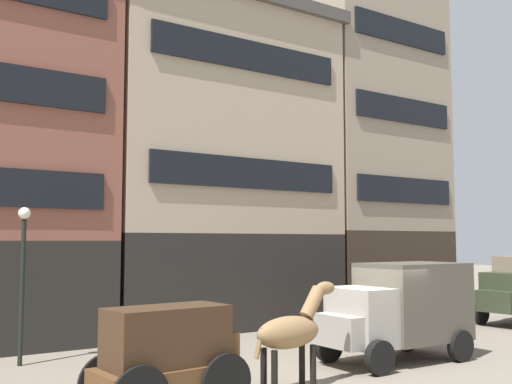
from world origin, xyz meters
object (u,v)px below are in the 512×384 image
Objects in this scene: draft_horse at (292,331)px; streetlamp_curbside at (23,262)px; cargo_wagon at (169,350)px; delivery_truck_near at (398,308)px; sedan_dark at (407,306)px; pedestrian_officer at (329,306)px.

streetlamp_curbside is at bearing 125.69° from draft_horse.
cargo_wagon is 6.34m from streetlamp_curbside.
streetlamp_curbside is (-1.36, 6.00, 1.52)m from cargo_wagon.
delivery_truck_near reaches higher than sedan_dark.
sedan_dark reaches higher than pedestrian_officer.
draft_horse is 4.40m from delivery_truck_near.
pedestrian_officer is (5.70, 5.37, -0.29)m from draft_horse.
delivery_truck_near reaches higher than cargo_wagon.
sedan_dark is at bearing -7.66° from streetlamp_curbside.
pedestrian_officer is at bearing 43.31° from draft_horse.
cargo_wagon is 12.15m from sedan_dark.
draft_horse reaches higher than sedan_dark.
streetlamp_curbside reaches higher than sedan_dark.
draft_horse reaches higher than cargo_wagon.
pedestrian_officer is 0.44× the size of streetlamp_curbside.
streetlamp_curbside is (-10.00, 0.62, 1.69)m from pedestrian_officer.
sedan_dark is at bearing -21.79° from pedestrian_officer.
cargo_wagon is at bearing -77.25° from streetlamp_curbside.
streetlamp_curbside reaches higher than delivery_truck_near.
draft_horse reaches higher than pedestrian_officer.
sedan_dark is 2.07× the size of pedestrian_officer.
pedestrian_officer is (1.39, 4.48, -0.44)m from delivery_truck_near.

